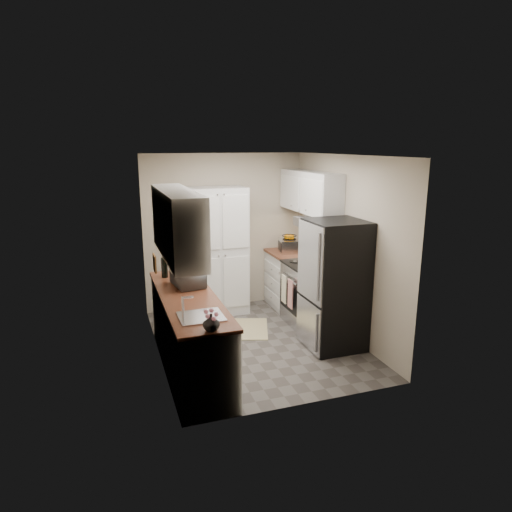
% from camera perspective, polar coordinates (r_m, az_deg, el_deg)
% --- Properties ---
extents(ground, '(3.20, 3.20, 0.00)m').
position_cam_1_polar(ground, '(6.34, 0.04, -10.73)').
color(ground, '#56514C').
rests_on(ground, ground).
extents(room_shell, '(2.64, 3.24, 2.52)m').
position_cam_1_polar(room_shell, '(5.84, -0.09, 3.87)').
color(room_shell, beige).
rests_on(room_shell, ground).
extents(pantry_cabinet, '(0.90, 0.55, 2.00)m').
position_cam_1_polar(pantry_cabinet, '(7.16, -4.88, 0.58)').
color(pantry_cabinet, silver).
rests_on(pantry_cabinet, ground).
extents(base_cabinet_left, '(0.60, 2.30, 0.88)m').
position_cam_1_polar(base_cabinet_left, '(5.56, -8.33, -9.61)').
color(base_cabinet_left, silver).
rests_on(base_cabinet_left, ground).
extents(countertop_left, '(0.63, 2.33, 0.04)m').
position_cam_1_polar(countertop_left, '(5.39, -8.50, -5.12)').
color(countertop_left, brown).
rests_on(countertop_left, base_cabinet_left).
extents(base_cabinet_right, '(0.60, 0.80, 0.88)m').
position_cam_1_polar(base_cabinet_right, '(7.56, 4.23, -3.09)').
color(base_cabinet_right, silver).
rests_on(base_cabinet_right, ground).
extents(countertop_right, '(0.63, 0.83, 0.04)m').
position_cam_1_polar(countertop_right, '(7.44, 4.29, 0.30)').
color(countertop_right, brown).
rests_on(countertop_right, base_cabinet_right).
extents(electric_range, '(0.71, 0.78, 1.13)m').
position_cam_1_polar(electric_range, '(6.85, 6.74, -4.63)').
color(electric_range, '#B7B7BC').
rests_on(electric_range, ground).
extents(refrigerator, '(0.70, 0.72, 1.70)m').
position_cam_1_polar(refrigerator, '(6.05, 9.80, -3.57)').
color(refrigerator, '#B7B7BC').
rests_on(refrigerator, ground).
extents(microwave, '(0.41, 0.54, 0.27)m').
position_cam_1_polar(microwave, '(5.72, -8.47, -2.36)').
color(microwave, '#AFAEB3').
rests_on(microwave, countertop_left).
extents(wine_bottle, '(0.09, 0.09, 0.34)m').
position_cam_1_polar(wine_bottle, '(6.11, -11.39, -1.12)').
color(wine_bottle, black).
rests_on(wine_bottle, countertop_left).
extents(flower_vase, '(0.17, 0.17, 0.17)m').
position_cam_1_polar(flower_vase, '(4.36, -5.62, -8.26)').
color(flower_vase, silver).
rests_on(flower_vase, countertop_left).
extents(cutting_board, '(0.11, 0.22, 0.29)m').
position_cam_1_polar(cutting_board, '(6.28, -8.55, -0.83)').
color(cutting_board, green).
rests_on(cutting_board, countertop_left).
extents(toaster_oven, '(0.36, 0.41, 0.21)m').
position_cam_1_polar(toaster_oven, '(7.43, 4.06, 1.28)').
color(toaster_oven, silver).
rests_on(toaster_oven, countertop_right).
extents(fruit_basket, '(0.29, 0.29, 0.10)m').
position_cam_1_polar(fruit_basket, '(7.42, 4.19, 2.48)').
color(fruit_basket, orange).
rests_on(fruit_basket, toaster_oven).
extents(kitchen_mat, '(0.73, 0.92, 0.01)m').
position_cam_1_polar(kitchen_mat, '(6.76, -0.72, -9.07)').
color(kitchen_mat, '#C9B981').
rests_on(kitchen_mat, ground).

